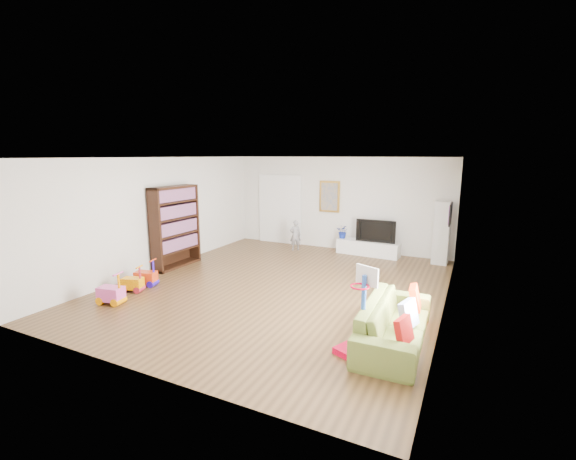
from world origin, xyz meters
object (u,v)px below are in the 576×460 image
at_px(basketball_hoop, 357,312).
at_px(sofa, 395,322).
at_px(media_console, 368,248).
at_px(bookshelf, 175,227).

bearing_deg(basketball_hoop, sofa, 76.99).
bearing_deg(sofa, basketball_hoop, 141.97).
height_order(media_console, sofa, sofa).
height_order(media_console, basketball_hoop, basketball_hoop).
height_order(sofa, basketball_hoop, basketball_hoop).
xyz_separation_m(media_console, basketball_hoop, (1.23, -5.44, 0.42)).
bearing_deg(sofa, bookshelf, 71.96).
xyz_separation_m(media_console, bookshelf, (-4.03, -3.19, 0.80)).
relative_size(media_console, bookshelf, 0.86).
relative_size(bookshelf, basketball_hoop, 1.61).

